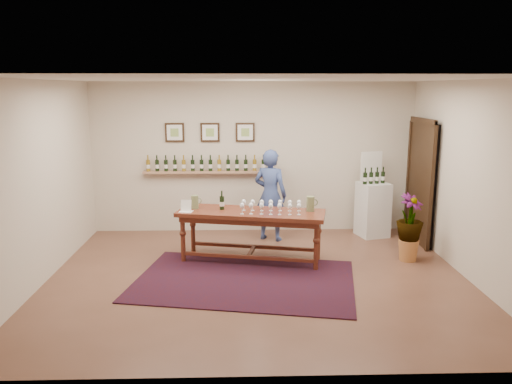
{
  "coord_description": "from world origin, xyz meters",
  "views": [
    {
      "loc": [
        -0.22,
        -6.77,
        2.68
      ],
      "look_at": [
        0.0,
        0.8,
        1.1
      ],
      "focal_mm": 35.0,
      "sensor_mm": 36.0,
      "label": 1
    }
  ],
  "objects_px": {
    "display_pedestal": "(373,209)",
    "person": "(270,195)",
    "tasting_table": "(251,219)",
    "potted_plant": "(410,227)"
  },
  "relations": [
    {
      "from": "tasting_table",
      "to": "person",
      "type": "relative_size",
      "value": 1.45
    },
    {
      "from": "display_pedestal",
      "to": "potted_plant",
      "type": "xyz_separation_m",
      "value": [
        0.22,
        -1.37,
        0.04
      ]
    },
    {
      "from": "tasting_table",
      "to": "person",
      "type": "bearing_deg",
      "value": 83.79
    },
    {
      "from": "tasting_table",
      "to": "person",
      "type": "xyz_separation_m",
      "value": [
        0.37,
        1.11,
        0.13
      ]
    },
    {
      "from": "display_pedestal",
      "to": "person",
      "type": "distance_m",
      "value": 1.93
    },
    {
      "from": "potted_plant",
      "to": "person",
      "type": "relative_size",
      "value": 0.56
    },
    {
      "from": "display_pedestal",
      "to": "person",
      "type": "bearing_deg",
      "value": -174.26
    },
    {
      "from": "tasting_table",
      "to": "potted_plant",
      "type": "bearing_deg",
      "value": 10.42
    },
    {
      "from": "person",
      "to": "tasting_table",
      "type": "bearing_deg",
      "value": 95.87
    },
    {
      "from": "display_pedestal",
      "to": "potted_plant",
      "type": "height_order",
      "value": "display_pedestal"
    }
  ]
}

